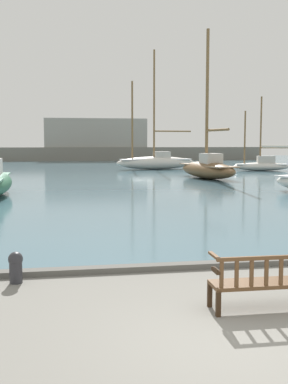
# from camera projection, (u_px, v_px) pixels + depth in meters

# --- Properties ---
(ground_plane) EXTENTS (160.00, 160.00, 0.00)m
(ground_plane) POSITION_uv_depth(u_px,v_px,m) (246.00, 344.00, 6.35)
(ground_plane) COLOR gray
(harbor_water) EXTENTS (100.00, 80.00, 0.08)m
(harbor_water) POSITION_uv_depth(u_px,v_px,m) (84.00, 168.00, 49.47)
(harbor_water) COLOR slate
(harbor_water) RESTS_ON ground
(quay_edge_kerb) EXTENTS (40.00, 0.30, 0.12)m
(quay_edge_kerb) POSITION_uv_depth(u_px,v_px,m) (177.00, 266.00, 10.12)
(quay_edge_kerb) COLOR #5B5954
(quay_edge_kerb) RESTS_ON ground
(park_bench) EXTENTS (1.61, 0.54, 0.92)m
(park_bench) POSITION_uv_depth(u_px,v_px,m) (261.00, 281.00, 7.62)
(park_bench) COLOR #322113
(park_bench) RESTS_ON ground
(sailboat_distant_harbor) EXTENTS (5.37, 2.47, 6.68)m
(sailboat_distant_harbor) POSITION_uv_depth(u_px,v_px,m) (262.00, 164.00, 43.78)
(sailboat_distant_harbor) COLOR silver
(sailboat_distant_harbor) RESTS_ON harbor_water
(sailboat_nearest_port) EXTENTS (3.25, 7.62, 10.52)m
(sailboat_nearest_port) POSITION_uv_depth(u_px,v_px,m) (208.00, 167.00, 34.51)
(sailboat_nearest_port) COLOR brown
(sailboat_nearest_port) RESTS_ON harbor_water
(sailboat_nearest_starboard) EXTENTS (7.99, 2.69, 11.23)m
(sailboat_nearest_starboard) POSITION_uv_depth(u_px,v_px,m) (156.00, 161.00, 46.13)
(sailboat_nearest_starboard) COLOR silver
(sailboat_nearest_starboard) RESTS_ON harbor_water
(mooring_bollard) EXTENTS (0.28, 0.28, 0.60)m
(mooring_bollard) POSITION_uv_depth(u_px,v_px,m) (16.00, 266.00, 9.09)
(mooring_bollard) COLOR #2D2D33
(mooring_bollard) RESTS_ON ground
(far_breakwater) EXTENTS (53.04, 2.40, 6.28)m
(far_breakwater) POSITION_uv_depth(u_px,v_px,m) (82.00, 147.00, 67.41)
(far_breakwater) COLOR slate
(far_breakwater) RESTS_ON ground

